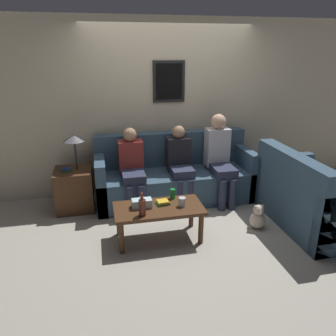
# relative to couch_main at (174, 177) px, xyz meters

# --- Properties ---
(ground_plane) EXTENTS (16.00, 16.00, 0.00)m
(ground_plane) POSITION_rel_couch_main_xyz_m (0.00, -0.50, -0.34)
(ground_plane) COLOR #ADA899
(wall_back) EXTENTS (9.00, 0.08, 2.60)m
(wall_back) POSITION_rel_couch_main_xyz_m (0.00, 0.43, 0.97)
(wall_back) COLOR beige
(wall_back) RESTS_ON ground_plane
(couch_main) EXTENTS (2.32, 0.83, 0.97)m
(couch_main) POSITION_rel_couch_main_xyz_m (0.00, 0.00, 0.00)
(couch_main) COLOR #385166
(couch_main) RESTS_ON ground_plane
(couch_side) EXTENTS (0.83, 1.47, 0.97)m
(couch_side) POSITION_rel_couch_main_xyz_m (1.47, -1.16, 0.00)
(couch_side) COLOR #385166
(couch_side) RESTS_ON ground_plane
(coffee_table) EXTENTS (1.04, 0.52, 0.42)m
(coffee_table) POSITION_rel_couch_main_xyz_m (-0.45, -1.09, 0.02)
(coffee_table) COLOR #4C2D19
(coffee_table) RESTS_ON ground_plane
(side_table_with_lamp) EXTENTS (0.51, 0.51, 1.09)m
(side_table_with_lamp) POSITION_rel_couch_main_xyz_m (-1.46, -0.05, -0.00)
(side_table_with_lamp) COLOR #4C2D19
(side_table_with_lamp) RESTS_ON ground_plane
(wine_bottle) EXTENTS (0.08, 0.08, 0.27)m
(wine_bottle) POSITION_rel_couch_main_xyz_m (-0.66, -1.25, 0.19)
(wine_bottle) COLOR #562319
(wine_bottle) RESTS_ON coffee_table
(drinking_glass) EXTENTS (0.08, 0.08, 0.11)m
(drinking_glass) POSITION_rel_couch_main_xyz_m (-0.18, -1.13, 0.14)
(drinking_glass) COLOR silver
(drinking_glass) RESTS_ON coffee_table
(book_stack) EXTENTS (0.18, 0.15, 0.05)m
(book_stack) POSITION_rel_couch_main_xyz_m (-0.39, -1.03, 0.11)
(book_stack) COLOR #237547
(book_stack) RESTS_ON coffee_table
(soda_can) EXTENTS (0.07, 0.07, 0.12)m
(soda_can) POSITION_rel_couch_main_xyz_m (-0.24, -0.90, 0.15)
(soda_can) COLOR #197A38
(soda_can) RESTS_ON coffee_table
(tissue_box) EXTENTS (0.23, 0.12, 0.15)m
(tissue_box) POSITION_rel_couch_main_xyz_m (-0.64, -1.06, 0.14)
(tissue_box) COLOR silver
(tissue_box) RESTS_ON coffee_table
(person_left) EXTENTS (0.34, 0.62, 1.14)m
(person_left) POSITION_rel_couch_main_xyz_m (-0.65, -0.16, 0.29)
(person_left) COLOR #2D334C
(person_left) RESTS_ON ground_plane
(person_middle) EXTENTS (0.34, 0.57, 1.14)m
(person_middle) POSITION_rel_couch_main_xyz_m (0.05, -0.15, 0.29)
(person_middle) COLOR #2D334C
(person_middle) RESTS_ON ground_plane
(person_right) EXTENTS (0.34, 0.66, 1.28)m
(person_right) POSITION_rel_couch_main_xyz_m (0.64, -0.18, 0.36)
(person_right) COLOR #2D334C
(person_right) RESTS_ON ground_plane
(teddy_bear) EXTENTS (0.20, 0.20, 0.32)m
(teddy_bear) POSITION_rel_couch_main_xyz_m (0.83, -1.11, -0.20)
(teddy_bear) COLOR beige
(teddy_bear) RESTS_ON ground_plane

